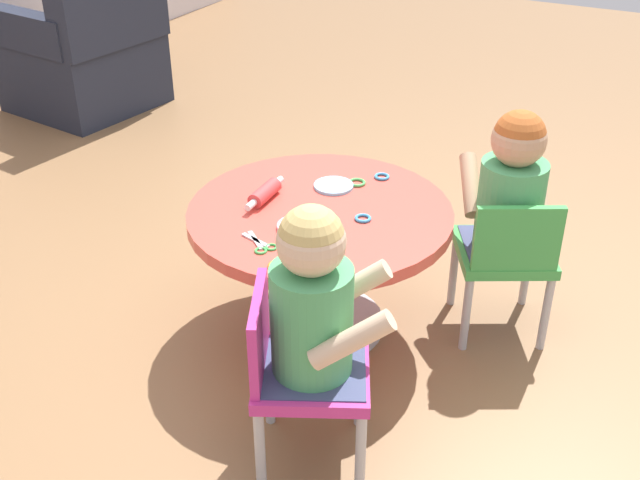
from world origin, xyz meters
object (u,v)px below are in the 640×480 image
craft_scissors (261,245)px  seated_child_right (512,187)px  craft_table (320,240)px  armchair_dark (87,55)px  rolling_pin (265,193)px  seated_child_left (314,299)px  child_chair_left (299,370)px  child_chair_right (506,255)px

craft_scissors → seated_child_right: bearing=-45.0°
craft_table → armchair_dark: bearing=59.6°
rolling_pin → seated_child_left: bearing=-138.5°
child_chair_left → craft_scissors: 0.42m
rolling_pin → child_chair_right: bearing=-68.9°
seated_child_right → armchair_dark: 2.86m
seated_child_right → rolling_pin: 0.79m
seated_child_left → child_chair_right: bearing=-19.4°
child_chair_left → seated_child_right: seated_child_right is taller
armchair_dark → craft_scissors: armchair_dark is taller
child_chair_left → rolling_pin: (0.53, 0.42, 0.18)m
seated_child_right → rolling_pin: (-0.32, 0.72, -0.05)m
seated_child_right → armchair_dark: armchair_dark is taller
child_chair_left → craft_scissors: (0.28, 0.28, 0.16)m
armchair_dark → seated_child_right: bearing=-109.9°
seated_child_left → child_chair_right: size_ratio=0.95×
armchair_dark → rolling_pin: (-1.29, -1.96, 0.18)m
rolling_pin → seated_child_right: bearing=-66.0°
craft_table → armchair_dark: size_ratio=1.00×
seated_child_left → rolling_pin: 0.69m
rolling_pin → craft_scissors: 0.29m
seated_child_right → craft_scissors: size_ratio=3.59×
armchair_dark → craft_scissors: bearing=-126.3°
craft_table → craft_scissors: (-0.28, 0.05, 0.12)m
seated_child_left → rolling_pin: bearing=41.5°
craft_table → craft_scissors: 0.31m
armchair_dark → seated_child_left: bearing=-126.8°
craft_table → seated_child_left: seated_child_left is taller
child_chair_left → child_chair_right: size_ratio=1.00×
seated_child_left → seated_child_right: 0.88m
child_chair_left → armchair_dark: size_ratio=0.63×
craft_table → rolling_pin: rolling_pin is taller
child_chair_left → armchair_dark: (1.82, 2.38, 0.00)m
armchair_dark → craft_table: bearing=-120.4°
craft_table → child_chair_left: size_ratio=1.59×
craft_table → child_chair_right: (0.26, -0.55, -0.04)m
seated_child_left → craft_scissors: (0.26, 0.31, -0.07)m
seated_child_left → child_chair_right: seated_child_left is taller
craft_table → seated_child_right: (0.29, -0.53, 0.19)m
child_chair_left → child_chair_right: bearing=-21.2°
craft_table → craft_scissors: size_ratio=6.00×
seated_child_left → craft_scissors: 0.41m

